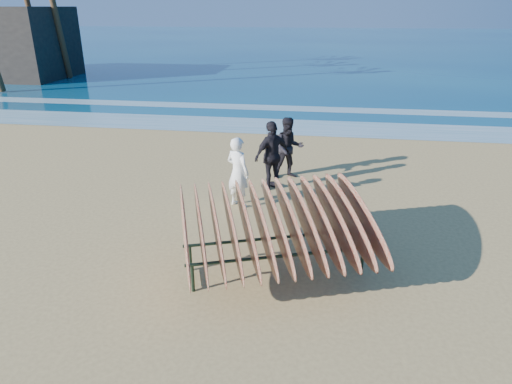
{
  "coord_description": "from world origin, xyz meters",
  "views": [
    {
      "loc": [
        1.27,
        -7.52,
        4.38
      ],
      "look_at": [
        0.0,
        0.8,
        0.95
      ],
      "focal_mm": 32.0,
      "sensor_mm": 36.0,
      "label": 1
    }
  ],
  "objects_px": {
    "person_white": "(238,172)",
    "person_dark_b": "(272,156)",
    "surfboard_rack": "(277,224)",
    "person_dark_a": "(289,148)"
  },
  "relations": [
    {
      "from": "person_white",
      "to": "person_dark_b",
      "type": "bearing_deg",
      "value": -87.5
    },
    {
      "from": "surfboard_rack",
      "to": "person_dark_a",
      "type": "bearing_deg",
      "value": 72.75
    },
    {
      "from": "person_dark_a",
      "to": "surfboard_rack",
      "type": "bearing_deg",
      "value": -106.19
    },
    {
      "from": "person_white",
      "to": "person_dark_a",
      "type": "xyz_separation_m",
      "value": [
        1.0,
        2.1,
        0.0
      ]
    },
    {
      "from": "person_white",
      "to": "person_dark_a",
      "type": "bearing_deg",
      "value": -85.11
    },
    {
      "from": "surfboard_rack",
      "to": "person_white",
      "type": "relative_size",
      "value": 2.34
    },
    {
      "from": "person_white",
      "to": "person_dark_b",
      "type": "relative_size",
      "value": 0.94
    },
    {
      "from": "person_white",
      "to": "person_dark_a",
      "type": "relative_size",
      "value": 1.0
    },
    {
      "from": "person_white",
      "to": "surfboard_rack",
      "type": "bearing_deg",
      "value": 143.75
    },
    {
      "from": "person_dark_a",
      "to": "person_dark_b",
      "type": "height_order",
      "value": "person_dark_b"
    }
  ]
}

